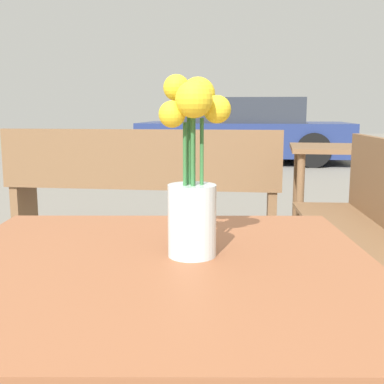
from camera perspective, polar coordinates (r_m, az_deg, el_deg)
table_front at (r=0.92m, az=-4.01°, el=-14.78°), size 0.82×0.79×0.71m
flower_vase at (r=0.88m, az=0.07°, el=1.28°), size 0.13×0.14×0.33m
bench_middle at (r=3.47m, az=-6.08°, el=1.31°), size 2.02×0.54×0.85m
table_back at (r=3.44m, az=18.72°, el=3.05°), size 0.93×0.75×0.74m
parked_car at (r=9.37m, az=6.19°, el=7.16°), size 4.04×2.19×1.21m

